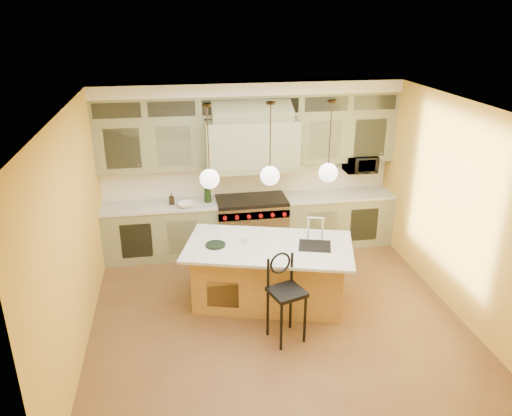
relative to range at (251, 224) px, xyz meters
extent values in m
plane|color=brown|center=(0.00, -2.14, -0.49)|extent=(5.00, 5.00, 0.00)
plane|color=white|center=(0.00, -2.14, 2.41)|extent=(5.00, 5.00, 0.00)
plane|color=gold|center=(0.00, 0.36, 0.96)|extent=(5.00, 0.00, 5.00)
plane|color=gold|center=(0.00, -4.64, 0.96)|extent=(5.00, 0.00, 5.00)
plane|color=gold|center=(-2.50, -2.14, 0.96)|extent=(0.00, 5.00, 5.00)
plane|color=gold|center=(2.50, -2.14, 0.96)|extent=(0.00, 5.00, 5.00)
cube|color=gray|center=(-1.55, 0.03, -0.04)|extent=(1.90, 0.65, 0.90)
cube|color=gray|center=(1.55, 0.03, -0.04)|extent=(1.90, 0.65, 0.90)
cube|color=white|center=(-1.55, 0.03, 0.43)|extent=(1.90, 0.68, 0.04)
cube|color=white|center=(1.55, 0.03, 0.43)|extent=(1.90, 0.68, 0.04)
cube|color=silver|center=(0.00, 0.34, 0.73)|extent=(5.00, 0.04, 0.56)
cube|color=gray|center=(-1.62, 0.18, 1.44)|extent=(1.75, 0.35, 0.85)
cube|color=gray|center=(1.62, 0.18, 1.44)|extent=(1.75, 0.35, 0.85)
cube|color=gray|center=(0.00, 0.01, 1.46)|extent=(1.50, 0.70, 0.75)
cube|color=#757B5A|center=(0.00, 0.01, 1.06)|extent=(1.60, 0.76, 0.10)
cube|color=#333833|center=(0.00, 0.18, 2.04)|extent=(5.00, 0.35, 0.35)
cube|color=white|center=(0.00, 0.16, 2.31)|extent=(5.00, 0.47, 0.20)
cube|color=silver|center=(0.00, 0.01, -0.04)|extent=(1.20, 0.70, 0.90)
cube|color=black|center=(0.00, 0.01, 0.44)|extent=(1.20, 0.70, 0.06)
cube|color=silver|center=(0.00, -0.31, 0.29)|extent=(1.20, 0.06, 0.14)
cube|color=#A07038|center=(-0.02, -1.69, -0.05)|extent=(2.24, 1.51, 0.88)
cube|color=white|center=(-0.03, -1.74, 0.41)|extent=(2.55, 1.82, 0.04)
cube|color=black|center=(0.59, -1.87, 0.41)|extent=(0.53, 0.50, 0.05)
cylinder|color=black|center=(-0.09, -2.84, -0.15)|extent=(0.04, 0.04, 0.67)
cylinder|color=black|center=(0.24, -2.73, -0.15)|extent=(0.04, 0.04, 0.67)
cylinder|color=black|center=(-0.19, -2.51, -0.15)|extent=(0.04, 0.04, 0.67)
cylinder|color=black|center=(0.14, -2.40, -0.15)|extent=(0.04, 0.04, 0.67)
cube|color=black|center=(0.03, -2.62, 0.21)|extent=(0.51, 0.51, 0.05)
torus|color=black|center=(-0.03, -2.45, 0.53)|extent=(0.29, 0.12, 0.29)
imported|color=black|center=(1.95, 0.11, 0.96)|extent=(0.54, 0.37, 0.30)
imported|color=black|center=(-0.74, 0.01, 0.62)|extent=(0.13, 0.13, 0.32)
imported|color=black|center=(-1.34, 0.01, 0.55)|extent=(0.09, 0.10, 0.19)
imported|color=white|center=(-1.10, -0.16, 0.49)|extent=(0.30, 0.30, 0.07)
imported|color=white|center=(-0.33, -1.60, 0.48)|extent=(0.10, 0.10, 0.09)
cylinder|color=#2D2319|center=(-0.82, -1.69, 2.39)|extent=(0.12, 0.12, 0.03)
cylinder|color=#2D2319|center=(-0.82, -1.69, 1.95)|extent=(0.02, 0.02, 0.93)
sphere|color=white|center=(-0.82, -1.69, 1.43)|extent=(0.26, 0.26, 0.26)
cylinder|color=#2D2319|center=(-0.02, -1.69, 2.39)|extent=(0.12, 0.12, 0.03)
cylinder|color=#2D2319|center=(-0.02, -1.69, 1.95)|extent=(0.02, 0.02, 0.93)
sphere|color=white|center=(-0.02, -1.69, 1.43)|extent=(0.26, 0.26, 0.26)
cylinder|color=#2D2319|center=(0.78, -1.69, 2.39)|extent=(0.12, 0.12, 0.03)
cylinder|color=#2D2319|center=(0.78, -1.69, 1.95)|extent=(0.02, 0.02, 0.93)
sphere|color=white|center=(0.78, -1.69, 1.43)|extent=(0.26, 0.26, 0.26)
camera|label=1|loc=(-1.25, -7.85, 3.51)|focal=35.00mm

